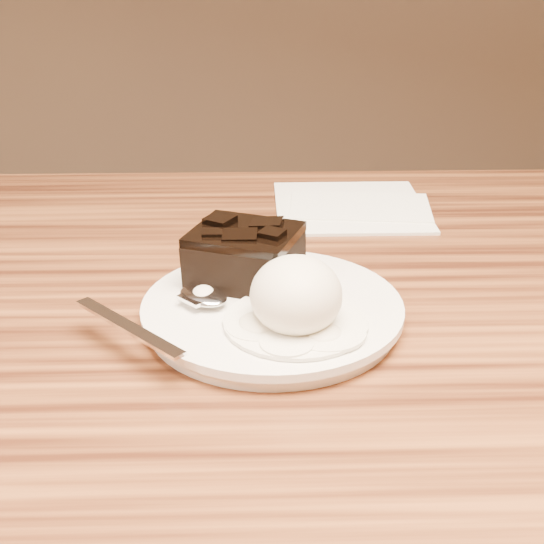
{
  "coord_description": "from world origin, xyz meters",
  "views": [
    {
      "loc": [
        0.03,
        -0.52,
        1.04
      ],
      "look_at": [
        0.04,
        0.01,
        0.79
      ],
      "focal_mm": 48.06,
      "sensor_mm": 36.0,
      "label": 1
    }
  ],
  "objects_px": {
    "plate": "(272,312)",
    "napkin": "(350,205)",
    "brownie": "(245,258)",
    "spoon": "(203,297)",
    "ice_cream_scoop": "(296,295)"
  },
  "relations": [
    {
      "from": "ice_cream_scoop",
      "to": "spoon",
      "type": "distance_m",
      "value": 0.08
    },
    {
      "from": "ice_cream_scoop",
      "to": "napkin",
      "type": "bearing_deg",
      "value": 75.08
    },
    {
      "from": "brownie",
      "to": "spoon",
      "type": "height_order",
      "value": "brownie"
    },
    {
      "from": "plate",
      "to": "ice_cream_scoop",
      "type": "distance_m",
      "value": 0.05
    },
    {
      "from": "ice_cream_scoop",
      "to": "napkin",
      "type": "relative_size",
      "value": 0.44
    },
    {
      "from": "plate",
      "to": "napkin",
      "type": "height_order",
      "value": "plate"
    },
    {
      "from": "spoon",
      "to": "napkin",
      "type": "bearing_deg",
      "value": 15.06
    },
    {
      "from": "brownie",
      "to": "ice_cream_scoop",
      "type": "relative_size",
      "value": 1.15
    },
    {
      "from": "ice_cream_scoop",
      "to": "napkin",
      "type": "distance_m",
      "value": 0.31
    },
    {
      "from": "ice_cream_scoop",
      "to": "napkin",
      "type": "xyz_separation_m",
      "value": [
        0.08,
        0.3,
        -0.04
      ]
    },
    {
      "from": "spoon",
      "to": "napkin",
      "type": "relative_size",
      "value": 1.06
    },
    {
      "from": "spoon",
      "to": "brownie",
      "type": "bearing_deg",
      "value": 7.1
    },
    {
      "from": "brownie",
      "to": "napkin",
      "type": "distance_m",
      "value": 0.25
    },
    {
      "from": "napkin",
      "to": "plate",
      "type": "bearing_deg",
      "value": -110.11
    },
    {
      "from": "brownie",
      "to": "ice_cream_scoop",
      "type": "bearing_deg",
      "value": -64.03
    }
  ]
}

